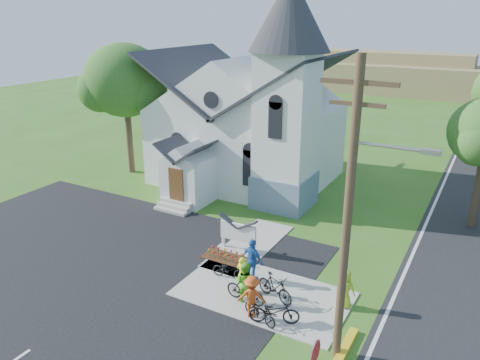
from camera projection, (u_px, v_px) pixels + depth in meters
The scene contains 19 objects.
ground at pixel (226, 290), 19.66m from camera, with size 120.00×120.00×0.00m, color #36601B.
parking_lot at pixel (71, 269), 21.24m from camera, with size 20.00×16.00×0.02m, color black.
sidewalk at pixel (263, 294), 19.37m from camera, with size 7.00×4.00×0.05m, color #A6A096.
church at pixel (251, 106), 30.65m from camera, with size 12.35×12.00×13.00m.
church_sign at pixel (238, 233), 22.49m from camera, with size 2.20×0.40×1.70m.
flower_bed at pixel (229, 259), 22.09m from camera, with size 2.60×1.10×0.07m, color #33190E.
utility_pole at pixel (350, 209), 14.13m from camera, with size 3.45×0.28×10.00m.
tree_lot_corner at pixel (125, 81), 32.08m from camera, with size 5.60×5.60×9.15m.
distant_hills at pixel (459, 81), 63.62m from camera, with size 61.00×10.00×5.60m.
cyclist_0 at pixel (242, 274), 19.33m from camera, with size 0.56×0.37×1.55m, color #E4F71D.
bike_0 at pixel (229, 270), 20.36m from camera, with size 0.53×1.53×0.80m, color black.
cyclist_1 at pixel (245, 282), 18.62m from camera, with size 0.83×0.65×1.71m, color #5ECF26.
bike_1 at pixel (245, 290), 18.62m from camera, with size 0.50×1.78×1.07m, color black.
cyclist_2 at pixel (253, 260), 20.06m from camera, with size 1.12×0.47×1.91m, color #2359B1.
bike_2 at pixel (260, 311), 17.49m from camera, with size 0.57×1.63×0.86m, color black.
cyclist_3 at pixel (252, 296), 17.67m from camera, with size 1.09×0.63×1.69m, color #C54615.
bike_3 at pixel (275, 287), 18.78m from camera, with size 0.53×1.86×1.12m, color black.
cyclist_4 at pixel (345, 289), 18.27m from camera, with size 0.77×0.50×1.58m, color #A9C324.
bike_4 at pixel (274, 311), 17.36m from camera, with size 0.66×1.89×0.99m, color black.
Camera 1 is at (8.81, -14.47, 11.02)m, focal length 35.00 mm.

